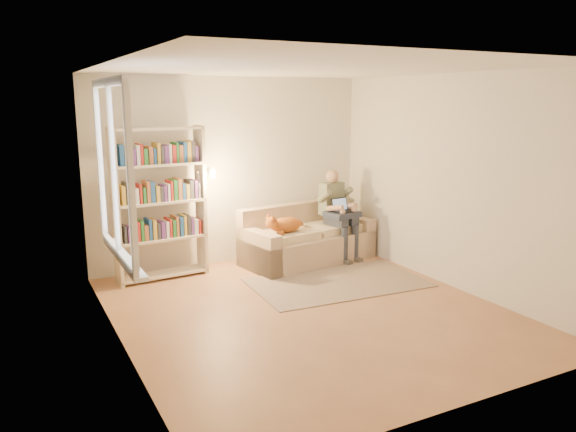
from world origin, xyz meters
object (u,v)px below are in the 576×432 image
cat (285,224)px  laptop (338,209)px  sofa (306,241)px  bookshelf (160,196)px  person (337,209)px

cat → laptop: (0.86, 0.01, 0.14)m
sofa → bookshelf: 2.20m
bookshelf → cat: bearing=-16.8°
sofa → person: (0.47, -0.07, 0.44)m
person → laptop: size_ratio=4.11×
person → laptop: 0.12m
person → sofa: bearing=162.0°
sofa → cat: bearing=-165.3°
cat → laptop: bearing=-8.3°
laptop → person: bearing=57.4°
laptop → bookshelf: (-2.47, 0.34, 0.33)m
sofa → cat: sofa is taller
cat → laptop: 0.87m
cat → sofa: bearing=14.7°
sofa → laptop: size_ratio=6.36×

